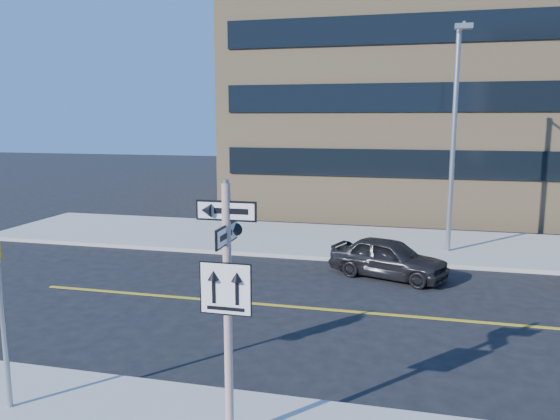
# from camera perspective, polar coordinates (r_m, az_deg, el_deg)

# --- Properties ---
(ground) EXTENTS (120.00, 120.00, 0.00)m
(ground) POSITION_cam_1_polar(r_m,az_deg,el_deg) (11.41, -0.98, -16.84)
(ground) COLOR black
(ground) RESTS_ON ground
(sign_pole) EXTENTS (0.92, 0.92, 4.06)m
(sign_pole) POSITION_cam_1_polar(r_m,az_deg,el_deg) (8.24, -5.52, -9.14)
(sign_pole) COLOR silver
(sign_pole) RESTS_ON near_sidewalk
(parked_car_a) EXTENTS (2.71, 4.07, 1.29)m
(parked_car_a) POSITION_cam_1_polar(r_m,az_deg,el_deg) (17.91, 11.28, -4.93)
(parked_car_a) COLOR black
(parked_car_a) RESTS_ON ground
(streetlight_a) EXTENTS (0.55, 2.25, 8.00)m
(streetlight_a) POSITION_cam_1_polar(r_m,az_deg,el_deg) (20.68, 17.77, 8.25)
(streetlight_a) COLOR gray
(streetlight_a) RESTS_ON far_sidewalk
(building_brick) EXTENTS (18.00, 18.00, 18.00)m
(building_brick) POSITION_cam_1_polar(r_m,az_deg,el_deg) (35.10, 13.14, 15.77)
(building_brick) COLOR #A4865B
(building_brick) RESTS_ON ground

